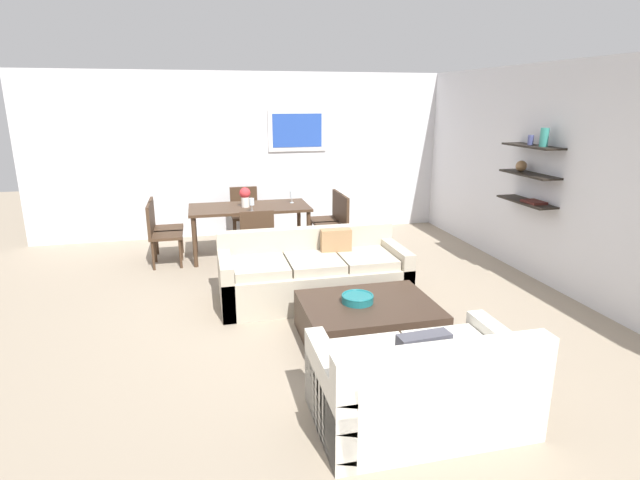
{
  "coord_description": "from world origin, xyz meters",
  "views": [
    {
      "loc": [
        -1.17,
        -5.02,
        2.27
      ],
      "look_at": [
        0.09,
        0.2,
        0.75
      ],
      "focal_mm": 28.17,
      "sensor_mm": 36.0,
      "label": 1
    }
  ],
  "objects_px": {
    "wine_glass_foot": "(252,202)",
    "dining_table": "(250,211)",
    "wine_glass_right_far": "(292,195)",
    "centerpiece_vase": "(245,196)",
    "sofa_beige": "(313,275)",
    "dining_chair_head": "(245,211)",
    "dining_chair_left_far": "(161,224)",
    "dining_chair_right_far": "(330,215)",
    "wine_glass_head": "(247,194)",
    "decorative_bowl": "(357,298)",
    "dining_chair_right_near": "(337,221)",
    "loveseat_white": "(421,386)",
    "coffee_table": "(368,321)",
    "dining_chair_foot": "(257,237)",
    "dining_chair_left_near": "(159,231)"
  },
  "relations": [
    {
      "from": "dining_table",
      "to": "dining_chair_left_far",
      "type": "distance_m",
      "value": 1.3
    },
    {
      "from": "dining_chair_left_near",
      "to": "wine_glass_head",
      "type": "relative_size",
      "value": 5.35
    },
    {
      "from": "dining_chair_right_near",
      "to": "dining_chair_left_far",
      "type": "distance_m",
      "value": 2.57
    },
    {
      "from": "coffee_table",
      "to": "dining_table",
      "type": "bearing_deg",
      "value": 105.18
    },
    {
      "from": "dining_chair_head",
      "to": "coffee_table",
      "type": "bearing_deg",
      "value": -77.99
    },
    {
      "from": "loveseat_white",
      "to": "wine_glass_right_far",
      "type": "distance_m",
      "value": 4.48
    },
    {
      "from": "dining_chair_foot",
      "to": "centerpiece_vase",
      "type": "xyz_separation_m",
      "value": [
        -0.06,
        0.79,
        0.41
      ]
    },
    {
      "from": "dining_chair_head",
      "to": "dining_chair_left_near",
      "type": "distance_m",
      "value": 1.63
    },
    {
      "from": "dining_table",
      "to": "centerpiece_vase",
      "type": "distance_m",
      "value": 0.25
    },
    {
      "from": "loveseat_white",
      "to": "dining_chair_left_far",
      "type": "height_order",
      "value": "dining_chair_left_far"
    },
    {
      "from": "sofa_beige",
      "to": "dining_table",
      "type": "distance_m",
      "value": 1.99
    },
    {
      "from": "wine_glass_right_far",
      "to": "wine_glass_foot",
      "type": "distance_m",
      "value": 0.8
    },
    {
      "from": "dining_table",
      "to": "centerpiece_vase",
      "type": "height_order",
      "value": "centerpiece_vase"
    },
    {
      "from": "sofa_beige",
      "to": "loveseat_white",
      "type": "height_order",
      "value": "same"
    },
    {
      "from": "decorative_bowl",
      "to": "wine_glass_right_far",
      "type": "bearing_deg",
      "value": 91.24
    },
    {
      "from": "wine_glass_foot",
      "to": "dining_table",
      "type": "bearing_deg",
      "value": 90.0
    },
    {
      "from": "dining_chair_left_near",
      "to": "wine_glass_right_far",
      "type": "relative_size",
      "value": 4.9
    },
    {
      "from": "dining_table",
      "to": "decorative_bowl",
      "type": "bearing_deg",
      "value": -76.39
    },
    {
      "from": "centerpiece_vase",
      "to": "sofa_beige",
      "type": "bearing_deg",
      "value": -72.22
    },
    {
      "from": "dining_chair_foot",
      "to": "wine_glass_right_far",
      "type": "xyz_separation_m",
      "value": [
        0.65,
        0.93,
        0.37
      ]
    },
    {
      "from": "wine_glass_head",
      "to": "sofa_beige",
      "type": "bearing_deg",
      "value": -76.69
    },
    {
      "from": "centerpiece_vase",
      "to": "decorative_bowl",
      "type": "bearing_deg",
      "value": -75.12
    },
    {
      "from": "dining_chair_head",
      "to": "wine_glass_right_far",
      "type": "bearing_deg",
      "value": -48.03
    },
    {
      "from": "coffee_table",
      "to": "dining_chair_foot",
      "type": "height_order",
      "value": "dining_chair_foot"
    },
    {
      "from": "coffee_table",
      "to": "wine_glass_foot",
      "type": "xyz_separation_m",
      "value": [
        -0.82,
        2.65,
        0.69
      ]
    },
    {
      "from": "dining_chair_left_far",
      "to": "wine_glass_foot",
      "type": "xyz_separation_m",
      "value": [
        1.27,
        -0.55,
        0.38
      ]
    },
    {
      "from": "dining_chair_right_near",
      "to": "sofa_beige",
      "type": "bearing_deg",
      "value": -113.79
    },
    {
      "from": "centerpiece_vase",
      "to": "dining_chair_right_far",
      "type": "bearing_deg",
      "value": 9.72
    },
    {
      "from": "dining_table",
      "to": "dining_chair_right_far",
      "type": "distance_m",
      "value": 1.3
    },
    {
      "from": "wine_glass_right_far",
      "to": "centerpiece_vase",
      "type": "height_order",
      "value": "centerpiece_vase"
    },
    {
      "from": "wine_glass_right_far",
      "to": "centerpiece_vase",
      "type": "relative_size",
      "value": 0.63
    },
    {
      "from": "dining_table",
      "to": "wine_glass_foot",
      "type": "xyz_separation_m",
      "value": [
        -0.0,
        -0.36,
        0.21
      ]
    },
    {
      "from": "dining_chair_right_near",
      "to": "coffee_table",
      "type": "bearing_deg",
      "value": -99.2
    },
    {
      "from": "wine_glass_right_far",
      "to": "wine_glass_head",
      "type": "relative_size",
      "value": 1.09
    },
    {
      "from": "wine_glass_head",
      "to": "centerpiece_vase",
      "type": "relative_size",
      "value": 0.57
    },
    {
      "from": "dining_chair_right_far",
      "to": "loveseat_white",
      "type": "bearing_deg",
      "value": -96.46
    },
    {
      "from": "sofa_beige",
      "to": "dining_chair_head",
      "type": "xyz_separation_m",
      "value": [
        -0.53,
        2.71,
        0.21
      ]
    },
    {
      "from": "wine_glass_head",
      "to": "dining_chair_right_far",
      "type": "bearing_deg",
      "value": -7.73
    },
    {
      "from": "dining_chair_left_far",
      "to": "dining_chair_left_near",
      "type": "distance_m",
      "value": 0.38
    },
    {
      "from": "dining_chair_left_far",
      "to": "dining_chair_head",
      "type": "bearing_deg",
      "value": 26.68
    },
    {
      "from": "loveseat_white",
      "to": "decorative_bowl",
      "type": "distance_m",
      "value": 1.37
    },
    {
      "from": "coffee_table",
      "to": "dining_chair_foot",
      "type": "relative_size",
      "value": 1.44
    },
    {
      "from": "dining_chair_right_far",
      "to": "dining_chair_left_near",
      "type": "relative_size",
      "value": 1.0
    },
    {
      "from": "dining_table",
      "to": "wine_glass_right_far",
      "type": "bearing_deg",
      "value": 9.12
    },
    {
      "from": "decorative_bowl",
      "to": "dining_chair_right_near",
      "type": "distance_m",
      "value": 2.83
    },
    {
      "from": "sofa_beige",
      "to": "dining_chair_right_far",
      "type": "xyz_separation_m",
      "value": [
        0.74,
        2.07,
        0.21
      ]
    },
    {
      "from": "dining_chair_right_far",
      "to": "wine_glass_right_far",
      "type": "distance_m",
      "value": 0.73
    },
    {
      "from": "dining_chair_left_far",
      "to": "wine_glass_head",
      "type": "bearing_deg",
      "value": 7.73
    },
    {
      "from": "loveseat_white",
      "to": "wine_glass_right_far",
      "type": "bearing_deg",
      "value": 91.39
    },
    {
      "from": "dining_chair_left_far",
      "to": "wine_glass_head",
      "type": "relative_size",
      "value": 5.35
    }
  ]
}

